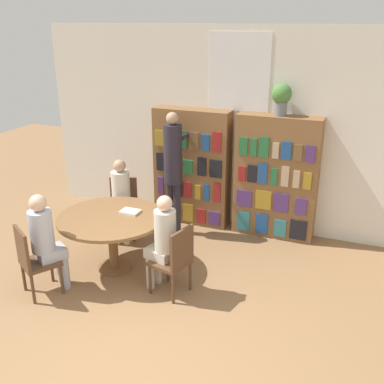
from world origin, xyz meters
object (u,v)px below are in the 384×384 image
(reading_table, at_px, (112,224))
(chair_near_camera, at_px, (33,258))
(chair_far_side, at_px, (175,258))
(seated_reader_back, at_px, (46,237))
(bookshelf_left, at_px, (192,167))
(seated_reader_left, at_px, (121,196))
(flower_vase, at_px, (281,97))
(chair_left_side, at_px, (123,205))
(seated_reader_right, at_px, (163,238))
(bookshelf_right, at_px, (276,178))
(librarian_standing, at_px, (173,162))

(reading_table, relative_size, chair_near_camera, 1.55)
(chair_far_side, height_order, seated_reader_back, seated_reader_back)
(seated_reader_back, bearing_deg, chair_near_camera, -90.00)
(bookshelf_left, relative_size, seated_reader_left, 1.49)
(chair_far_side, relative_size, seated_reader_back, 0.70)
(reading_table, relative_size, seated_reader_back, 1.09)
(chair_far_side, bearing_deg, flower_vase, -5.59)
(flower_vase, height_order, chair_left_side, flower_vase)
(flower_vase, bearing_deg, chair_left_side, -157.98)
(chair_near_camera, distance_m, chair_left_side, 1.81)
(chair_left_side, bearing_deg, seated_reader_right, 114.15)
(bookshelf_right, height_order, seated_reader_right, bookshelf_right)
(seated_reader_right, bearing_deg, chair_left_side, 60.15)
(flower_vase, xyz_separation_m, chair_left_side, (-2.08, -0.84, -1.59))
(chair_near_camera, bearing_deg, flower_vase, 81.59)
(reading_table, bearing_deg, flower_vase, 46.42)
(bookshelf_left, height_order, chair_left_side, bookshelf_left)
(bookshelf_left, relative_size, chair_near_camera, 2.08)
(seated_reader_left, distance_m, seated_reader_back, 1.49)
(bookshelf_left, xyz_separation_m, seated_reader_left, (-0.70, -1.00, -0.22))
(chair_left_side, distance_m, seated_reader_left, 0.27)
(reading_table, height_order, chair_near_camera, chair_near_camera)
(seated_reader_back, bearing_deg, chair_left_side, 119.80)
(flower_vase, bearing_deg, chair_far_side, -109.30)
(bookshelf_right, relative_size, reading_table, 1.34)
(bookshelf_right, distance_m, seated_reader_right, 2.17)
(bookshelf_right, distance_m, chair_left_side, 2.28)
(bookshelf_left, distance_m, chair_far_side, 2.15)
(bookshelf_right, relative_size, seated_reader_left, 1.49)
(bookshelf_right, bearing_deg, flower_vase, 113.36)
(bookshelf_left, height_order, reading_table, bookshelf_left)
(chair_near_camera, height_order, seated_reader_left, seated_reader_left)
(bookshelf_right, bearing_deg, chair_left_side, -158.12)
(bookshelf_left, xyz_separation_m, bookshelf_right, (1.31, -0.00, -0.00))
(bookshelf_right, distance_m, chair_far_side, 2.18)
(reading_table, bearing_deg, chair_left_side, 112.30)
(seated_reader_right, distance_m, seated_reader_back, 1.35)
(seated_reader_right, relative_size, librarian_standing, 0.66)
(seated_reader_right, xyz_separation_m, seated_reader_back, (-1.25, -0.51, 0.02))
(reading_table, xyz_separation_m, chair_near_camera, (-0.53, -0.86, -0.16))
(flower_vase, bearing_deg, librarian_standing, -160.21)
(reading_table, xyz_separation_m, seated_reader_back, (-0.44, -0.71, 0.07))
(flower_vase, height_order, chair_far_side, flower_vase)
(seated_reader_right, height_order, seated_reader_back, seated_reader_back)
(seated_reader_left, bearing_deg, chair_near_camera, 60.17)
(bookshelf_right, bearing_deg, chair_far_side, -109.40)
(flower_vase, distance_m, chair_near_camera, 3.80)
(bookshelf_left, relative_size, flower_vase, 4.15)
(flower_vase, relative_size, chair_far_side, 0.50)
(chair_far_side, bearing_deg, seated_reader_right, 90.00)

